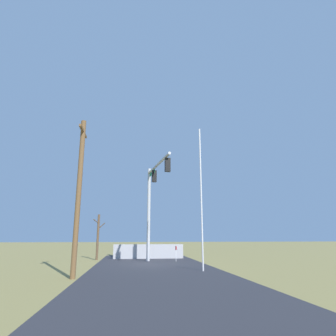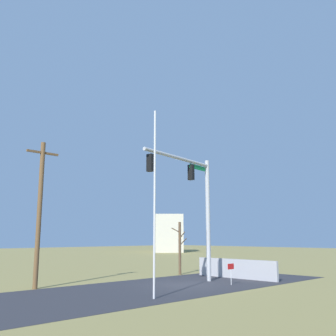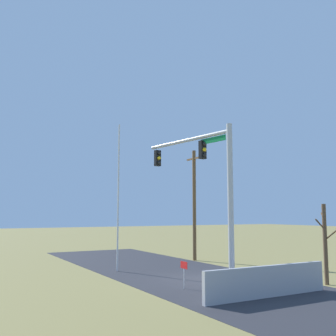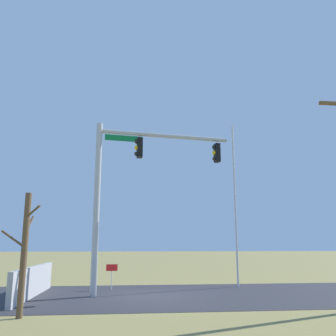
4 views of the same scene
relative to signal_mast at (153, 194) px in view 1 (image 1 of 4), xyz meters
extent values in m
plane|color=olive|center=(-0.93, 0.16, -5.34)|extent=(160.00, 160.00, 0.00)
cube|color=#2D2D33|center=(-4.93, 0.16, -5.33)|extent=(28.00, 8.00, 0.01)
cube|color=#B7B5AD|center=(2.54, 0.23, -5.33)|extent=(6.00, 6.00, 0.01)
cube|color=#A8A8AD|center=(4.12, 0.03, -4.70)|extent=(0.20, 6.36, 1.27)
cylinder|color=#B2B5BA|center=(1.54, 0.23, -1.45)|extent=(0.28, 0.28, 7.78)
cylinder|color=#B2B5BA|center=(-1.63, -0.25, 2.09)|extent=(6.37, 1.16, 0.20)
cube|color=#0F7238|center=(0.40, 0.06, 1.81)|extent=(1.78, 0.30, 0.28)
cube|color=black|center=(-0.36, -0.06, 1.39)|extent=(0.29, 0.39, 0.96)
sphere|color=black|center=(-0.22, -0.03, 1.69)|extent=(0.22, 0.22, 0.22)
sphere|color=yellow|center=(-0.22, -0.03, 1.39)|extent=(0.22, 0.22, 0.22)
sphere|color=black|center=(-0.22, -0.03, 1.09)|extent=(0.22, 0.22, 0.22)
cube|color=black|center=(-4.30, -0.65, 1.39)|extent=(0.29, 0.39, 0.96)
sphere|color=black|center=(-4.15, -0.63, 1.69)|extent=(0.22, 0.22, 0.22)
sphere|color=yellow|center=(-4.15, -0.63, 1.39)|extent=(0.22, 0.22, 0.22)
sphere|color=black|center=(-4.15, -0.63, 1.09)|extent=(0.22, 0.22, 0.22)
cylinder|color=silver|center=(-5.71, -2.59, -0.90)|extent=(0.10, 0.10, 8.87)
cylinder|color=brown|center=(-8.04, 4.41, -1.28)|extent=(0.26, 0.26, 8.11)
cube|color=brown|center=(-8.04, 4.41, 2.18)|extent=(1.90, 0.12, 0.12)
cylinder|color=brown|center=(3.35, 4.56, -3.40)|extent=(0.20, 0.20, 3.88)
cylinder|color=brown|center=(3.72, 4.56, -2.95)|extent=(0.78, 0.07, 0.57)
cylinder|color=brown|center=(3.11, 4.76, -2.07)|extent=(0.54, 0.47, 0.39)
cylinder|color=brown|center=(3.33, 4.28, -2.45)|extent=(0.12, 0.61, 0.55)
cylinder|color=silver|center=(0.87, -1.99, -4.89)|extent=(0.04, 0.04, 0.90)
cube|color=red|center=(0.87, -1.99, -4.28)|extent=(0.56, 0.02, 0.32)
camera|label=1|loc=(-23.16, 1.70, -3.32)|focal=30.79mm
camera|label=2|loc=(-17.89, -16.05, -2.57)|focal=41.17mm
camera|label=3|loc=(16.51, -11.61, -1.93)|focal=42.02mm
camera|label=4|loc=(0.02, 16.72, -3.05)|focal=38.56mm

